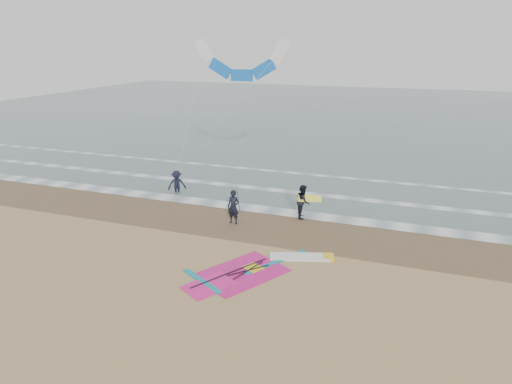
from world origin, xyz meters
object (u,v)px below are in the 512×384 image
(windsurf_rig, at_px, (259,269))
(person_walking, at_px, (303,201))
(person_wading, at_px, (177,179))
(surf_kite, at_px, (241,63))
(person_standing, at_px, (233,207))

(windsurf_rig, xyz_separation_m, person_walking, (0.27, 6.75, 0.92))
(windsurf_rig, bearing_deg, person_wading, 136.20)
(person_wading, distance_m, surf_kite, 8.62)
(windsurf_rig, distance_m, surf_kite, 15.04)
(surf_kite, bearing_deg, windsurf_rig, -65.42)
(person_standing, relative_size, person_wading, 1.03)
(person_standing, bearing_deg, windsurf_rig, -49.51)
(person_walking, distance_m, surf_kite, 10.25)
(windsurf_rig, height_order, person_standing, person_standing)
(windsurf_rig, bearing_deg, surf_kite, 114.58)
(windsurf_rig, relative_size, surf_kite, 0.71)
(windsurf_rig, xyz_separation_m, surf_kite, (-5.26, 11.50, 8.14))
(person_standing, distance_m, surf_kite, 10.22)
(person_standing, height_order, surf_kite, surf_kite)
(person_standing, xyz_separation_m, person_walking, (3.36, 2.15, 0.01))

